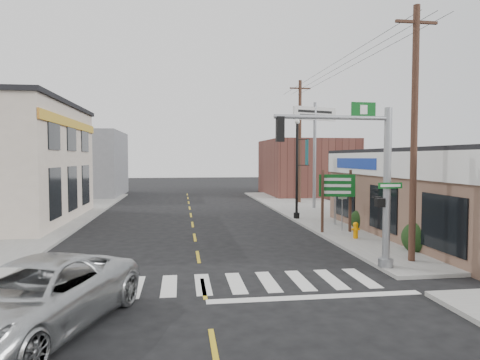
{
  "coord_description": "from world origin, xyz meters",
  "views": [
    {
      "loc": [
        -0.63,
        -12.27,
        3.8
      ],
      "look_at": [
        1.99,
        6.68,
        2.8
      ],
      "focal_mm": 32.0,
      "sensor_mm": 36.0,
      "label": 1
    }
  ],
  "objects": [
    {
      "name": "bldg_distant_left",
      "position": [
        -11.0,
        32.0,
        3.2
      ],
      "size": [
        9.0,
        10.0,
        6.4
      ],
      "primitive_type": "cube",
      "color": "gray",
      "rests_on": "ground"
    },
    {
      "name": "traffic_signal_pole",
      "position": [
        5.55,
        1.17,
        3.41
      ],
      "size": [
        4.33,
        0.36,
        5.49
      ],
      "rotation": [
        0.0,
        0.0,
        0.04
      ],
      "color": "#919499",
      "rests_on": "sidewalk_right"
    },
    {
      "name": "suv",
      "position": [
        -3.79,
        -2.71,
        0.79
      ],
      "size": [
        4.35,
        6.21,
        1.57
      ],
      "primitive_type": "imported",
      "rotation": [
        0.0,
        0.0,
        -0.34
      ],
      "color": "#B5B8BA",
      "rests_on": "ground"
    },
    {
      "name": "shrub_back",
      "position": [
        8.73,
        9.0,
        0.54
      ],
      "size": [
        1.08,
        1.08,
        0.81
      ],
      "primitive_type": "ellipsoid",
      "color": "black",
      "rests_on": "sidewalk_right"
    },
    {
      "name": "center_line",
      "position": [
        0.0,
        8.0,
        0.01
      ],
      "size": [
        0.12,
        56.0,
        0.01
      ],
      "primitive_type": "cube",
      "color": "gold",
      "rests_on": "ground"
    },
    {
      "name": "fire_hydrant",
      "position": [
        7.23,
        6.09,
        0.54
      ],
      "size": [
        0.24,
        0.24,
        0.75
      ],
      "rotation": [
        0.0,
        0.0,
        -0.04
      ],
      "color": "orange",
      "rests_on": "sidewalk_right"
    },
    {
      "name": "ped_crossing_sign",
      "position": [
        7.8,
        10.14,
        1.95
      ],
      "size": [
        1.03,
        0.07,
        2.66
      ],
      "rotation": [
        0.0,
        0.0,
        0.37
      ],
      "color": "gray",
      "rests_on": "sidewalk_right"
    },
    {
      "name": "crosswalk",
      "position": [
        0.0,
        0.4,
        0.01
      ],
      "size": [
        11.0,
        2.2,
        0.01
      ],
      "primitive_type": "cube",
      "color": "silver",
      "rests_on": "ground"
    },
    {
      "name": "utility_pole_near",
      "position": [
        7.5,
        1.81,
        4.72
      ],
      "size": [
        1.56,
        0.23,
        8.95
      ],
      "rotation": [
        0.0,
        0.0,
        0.02
      ],
      "color": "#4D3521",
      "rests_on": "sidewalk_right"
    },
    {
      "name": "ground",
      "position": [
        0.0,
        0.0,
        0.0
      ],
      "size": [
        140.0,
        140.0,
        0.0
      ],
      "primitive_type": "plane",
      "color": "black",
      "rests_on": "ground"
    },
    {
      "name": "guide_sign",
      "position": [
        6.97,
        7.84,
        2.1
      ],
      "size": [
        1.75,
        0.14,
        3.07
      ],
      "rotation": [
        0.0,
        0.0,
        -0.24
      ],
      "color": "#4C3023",
      "rests_on": "sidewalk_right"
    },
    {
      "name": "utility_pole_far",
      "position": [
        9.04,
        21.82,
        5.24
      ],
      "size": [
        1.73,
        0.26,
        9.96
      ],
      "rotation": [
        0.0,
        0.0,
        0.01
      ],
      "color": "#3F2C1D",
      "rests_on": "sidewalk_right"
    },
    {
      "name": "sidewalk_right",
      "position": [
        9.0,
        13.0,
        0.07
      ],
      "size": [
        6.0,
        38.0,
        0.13
      ],
      "primitive_type": "cube",
      "color": "gray",
      "rests_on": "ground"
    },
    {
      "name": "dance_center_sign",
      "position": [
        9.0,
        17.76,
        5.82
      ],
      "size": [
        3.61,
        0.23,
        7.67
      ],
      "rotation": [
        0.0,
        0.0,
        0.3
      ],
      "color": "gray",
      "rests_on": "sidewalk_right"
    },
    {
      "name": "shrub_front",
      "position": [
        8.7,
        3.39,
        0.62
      ],
      "size": [
        1.32,
        1.32,
        0.99
      ],
      "primitive_type": "ellipsoid",
      "color": "#153615",
      "rests_on": "sidewalk_right"
    },
    {
      "name": "sidewalk_left",
      "position": [
        -9.0,
        13.0,
        0.07
      ],
      "size": [
        6.0,
        38.0,
        0.13
      ],
      "primitive_type": "cube",
      "color": "gray",
      "rests_on": "ground"
    },
    {
      "name": "bldg_distant_right",
      "position": [
        12.0,
        30.0,
        2.8
      ],
      "size": [
        8.0,
        10.0,
        5.6
      ],
      "primitive_type": "cube",
      "color": "brown",
      "rests_on": "ground"
    },
    {
      "name": "lamp_post",
      "position": [
        6.36,
        12.76,
        3.59
      ],
      "size": [
        0.78,
        0.61,
        5.98
      ],
      "rotation": [
        0.0,
        0.0,
        0.24
      ],
      "color": "black",
      "rests_on": "sidewalk_right"
    },
    {
      "name": "bare_tree",
      "position": [
        10.48,
        5.7,
        3.52
      ],
      "size": [
        2.16,
        2.16,
        4.31
      ],
      "rotation": [
        0.0,
        0.0,
        -0.0
      ],
      "color": "black",
      "rests_on": "sidewalk_right"
    }
  ]
}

